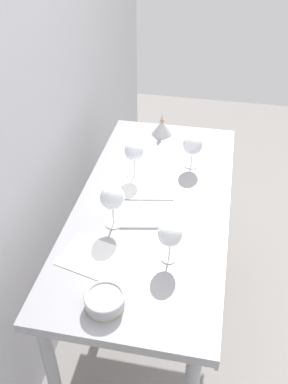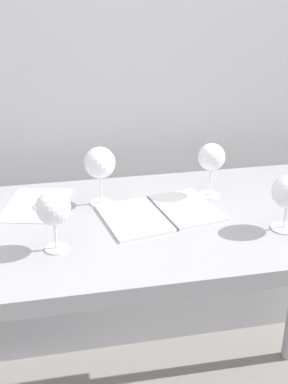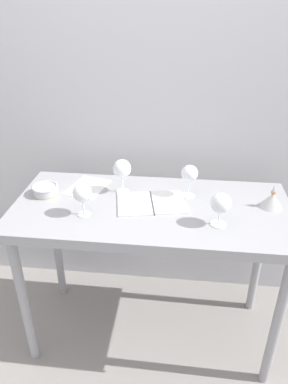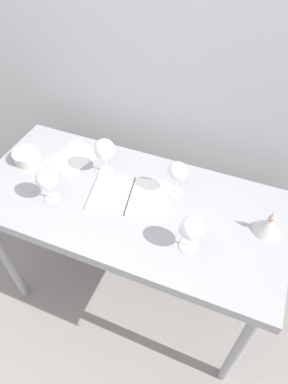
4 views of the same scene
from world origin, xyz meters
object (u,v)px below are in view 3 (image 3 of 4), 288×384
at_px(tasting_bowl, 45,190).
at_px(wine_glass_far_left, 122,169).
at_px(wine_glass_near_right, 221,204).
at_px(decanter_funnel, 272,200).
at_px(wine_glass_far_right, 190,174).
at_px(open_notebook, 151,203).
at_px(wine_glass_near_left, 82,193).
at_px(tasting_sheet_upper, 88,187).

bearing_deg(tasting_bowl, wine_glass_far_left, 10.35).
height_order(wine_glass_near_right, tasting_bowl, wine_glass_near_right).
relative_size(tasting_bowl, decanter_funnel, 1.10).
bearing_deg(wine_glass_near_right, tasting_bowl, 168.03).
bearing_deg(tasting_bowl, wine_glass_far_right, 4.75).
height_order(tasting_bowl, decanter_funnel, decanter_funnel).
distance_m(wine_glass_far_left, wine_glass_far_right, 0.35).
xyz_separation_m(wine_glass_near_right, open_notebook, (-0.32, 0.16, -0.11)).
bearing_deg(wine_glass_near_right, wine_glass_near_left, 178.78).
bearing_deg(wine_glass_near_right, open_notebook, 154.46).
bearing_deg(wine_glass_far_left, tasting_sheet_upper, 172.84).
bearing_deg(wine_glass_near_left, wine_glass_far_left, 59.38).
relative_size(wine_glass_far_left, tasting_sheet_upper, 0.78).
xyz_separation_m(wine_glass_far_left, tasting_sheet_upper, (-0.20, 0.03, -0.13)).
bearing_deg(wine_glass_far_left, decanter_funnel, -5.44).
distance_m(wine_glass_near_right, wine_glass_far_right, 0.29).
bearing_deg(tasting_sheet_upper, open_notebook, -5.86).
height_order(wine_glass_far_left, tasting_bowl, wine_glass_far_left).
distance_m(wine_glass_far_right, tasting_bowl, 0.76).
distance_m(wine_glass_far_left, tasting_sheet_upper, 0.24).
distance_m(tasting_bowl, decanter_funnel, 1.16).
bearing_deg(wine_glass_near_right, decanter_funnel, 34.84).
xyz_separation_m(wine_glass_far_left, wine_glass_far_right, (0.35, -0.01, -0.00)).
relative_size(wine_glass_near_left, wine_glass_far_right, 0.94).
bearing_deg(tasting_sheet_upper, wine_glass_near_left, -65.06).
distance_m(wine_glass_far_right, tasting_sheet_upper, 0.57).
bearing_deg(tasting_bowl, tasting_sheet_upper, 25.98).
distance_m(open_notebook, tasting_bowl, 0.57).
height_order(tasting_sheet_upper, tasting_bowl, tasting_bowl).
xyz_separation_m(wine_glass_near_left, open_notebook, (0.31, 0.14, -0.11)).
xyz_separation_m(wine_glass_far_right, tasting_sheet_upper, (-0.55, 0.04, -0.13)).
relative_size(open_notebook, tasting_bowl, 2.74).
height_order(wine_glass_far_right, tasting_bowl, wine_glass_far_right).
bearing_deg(wine_glass_far_left, wine_glass_near_right, -28.19).
height_order(wine_glass_near_left, wine_glass_far_right, wine_glass_far_right).
relative_size(wine_glass_near_left, decanter_funnel, 1.34).
relative_size(tasting_sheet_upper, decanter_funnel, 1.91).
xyz_separation_m(open_notebook, tasting_sheet_upper, (-0.36, 0.13, -0.00)).
xyz_separation_m(wine_glass_far_right, decanter_funnel, (0.41, -0.06, -0.09)).
distance_m(wine_glass_far_right, open_notebook, 0.24).
distance_m(wine_glass_near_left, wine_glass_far_right, 0.55).
relative_size(wine_glass_near_right, wine_glass_far_right, 0.91).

